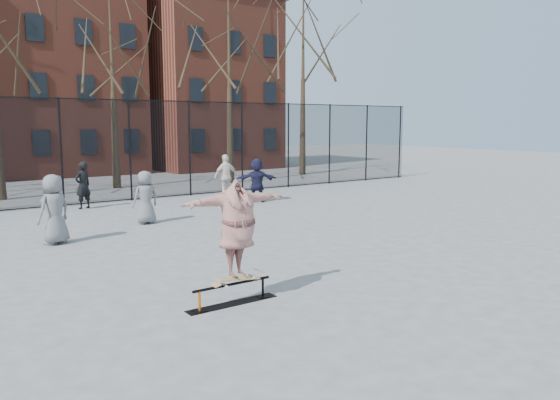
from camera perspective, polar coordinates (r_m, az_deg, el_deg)
ground at (r=10.78m, az=4.00°, el=-8.56°), size 100.00×100.00×0.00m
skate_rail at (r=9.51m, az=-5.00°, el=-9.93°), size 1.70×0.26×0.37m
skateboard at (r=9.49m, az=-4.42°, el=-8.21°), size 0.86×0.21×0.10m
skater at (r=9.28m, az=-4.48°, el=-2.97°), size 2.07×0.65×1.66m
bystander_grey at (r=15.01m, az=-22.53°, el=-0.91°), size 1.03×0.88×1.79m
bystander_black at (r=20.82m, az=-19.89°, el=1.46°), size 0.73×0.61×1.71m
bystander_white at (r=22.30m, az=-5.67°, el=2.45°), size 1.08×0.49×1.81m
bystander_navy at (r=21.25m, az=-2.43°, el=2.08°), size 1.66×1.13×1.72m
bystander_extra at (r=17.17m, az=-13.88°, el=0.27°), size 0.84×0.58×1.63m
fence at (r=21.96m, az=-18.38°, el=5.00°), size 34.03×0.07×4.00m
tree_row at (r=26.21m, az=-22.32°, el=16.89°), size 33.66×7.46×10.67m
rowhouses at (r=34.82m, az=-24.17°, el=12.31°), size 29.00×7.00×13.00m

